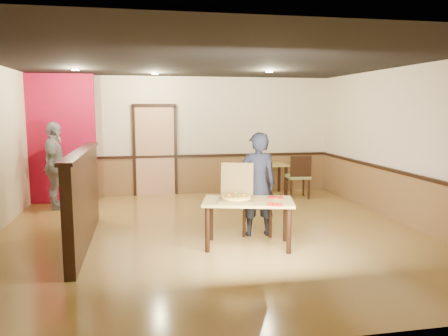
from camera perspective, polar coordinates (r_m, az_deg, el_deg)
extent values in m
plane|color=#A57F40|center=(7.33, -1.58, -8.52)|extent=(7.00, 7.00, 0.00)
plane|color=black|center=(7.07, -1.67, 13.79)|extent=(7.00, 7.00, 0.00)
plane|color=beige|center=(10.53, -4.67, 4.21)|extent=(7.00, 0.00, 7.00)
plane|color=beige|center=(8.37, 22.79, 2.67)|extent=(0.00, 7.00, 7.00)
cube|color=brown|center=(10.60, -4.60, -0.93)|extent=(7.00, 0.04, 0.90)
cube|color=black|center=(10.52, -4.62, 1.58)|extent=(7.00, 0.06, 0.06)
cube|color=brown|center=(8.48, 22.28, -3.73)|extent=(0.04, 7.00, 0.90)
cube|color=black|center=(8.39, 22.33, -0.59)|extent=(0.06, 7.00, 0.06)
cube|color=tan|center=(10.46, -8.99, 2.19)|extent=(0.90, 0.06, 2.10)
cube|color=black|center=(6.94, -17.89, -3.90)|extent=(0.14, 3.00, 1.40)
cube|color=black|center=(6.83, -18.15, 2.02)|extent=(0.20, 3.10, 0.05)
cube|color=#A50B2D|center=(10.13, -20.93, 3.57)|extent=(1.60, 0.20, 2.78)
cylinder|color=beige|center=(8.85, -18.84, 12.07)|extent=(0.14, 0.14, 0.02)
cylinder|color=beige|center=(9.48, -9.03, 12.08)|extent=(0.14, 0.14, 0.02)
cylinder|color=beige|center=(8.84, 5.95, 12.44)|extent=(0.14, 0.14, 0.02)
cube|color=tan|center=(6.51, 3.17, -4.38)|extent=(1.47, 1.05, 0.04)
cylinder|color=black|center=(6.33, -2.18, -8.04)|extent=(0.07, 0.07, 0.67)
cylinder|color=black|center=(6.90, -1.73, -6.68)|extent=(0.07, 0.07, 0.67)
cylinder|color=black|center=(6.33, 8.48, -8.12)|extent=(0.07, 0.07, 0.67)
cylinder|color=black|center=(6.91, 8.02, -6.75)|extent=(0.07, 0.07, 0.67)
cube|color=olive|center=(7.21, 4.35, -4.64)|extent=(0.62, 0.62, 0.07)
cube|color=black|center=(7.39, 4.36, -2.15)|extent=(0.48, 0.17, 0.49)
cylinder|color=black|center=(7.08, 2.63, -7.27)|extent=(0.05, 0.05, 0.44)
cylinder|color=black|center=(7.49, 2.70, -6.43)|extent=(0.05, 0.05, 0.44)
cylinder|color=black|center=(7.08, 6.06, -7.30)|extent=(0.05, 0.05, 0.44)
cylinder|color=black|center=(7.49, 5.94, -6.46)|extent=(0.05, 0.05, 0.44)
cube|color=olive|center=(9.94, 4.74, -1.63)|extent=(0.46, 0.46, 0.06)
cube|color=black|center=(9.72, 5.12, -0.45)|extent=(0.42, 0.06, 0.41)
cylinder|color=black|center=(10.21, 5.35, -2.78)|extent=(0.04, 0.04, 0.38)
cylinder|color=black|center=(9.88, 6.03, -3.15)|extent=(0.04, 0.04, 0.38)
cylinder|color=black|center=(10.10, 3.44, -2.87)|extent=(0.04, 0.04, 0.38)
cylinder|color=black|center=(9.76, 4.06, -3.25)|extent=(0.04, 0.04, 0.38)
cube|color=olive|center=(10.21, 9.61, -1.11)|extent=(0.53, 0.53, 0.06)
cube|color=black|center=(9.96, 10.01, 0.22)|extent=(0.48, 0.08, 0.47)
cylinder|color=black|center=(10.51, 10.34, -2.42)|extent=(0.05, 0.05, 0.43)
cylinder|color=black|center=(10.12, 11.01, -2.82)|extent=(0.05, 0.05, 0.43)
cylinder|color=black|center=(10.39, 8.18, -2.48)|extent=(0.05, 0.05, 0.43)
cylinder|color=black|center=(10.01, 8.78, -2.89)|extent=(0.05, 0.05, 0.43)
cube|color=tan|center=(10.55, 6.31, 0.46)|extent=(0.70, 0.70, 0.04)
cylinder|color=black|center=(10.28, 5.28, -1.79)|extent=(0.07, 0.07, 0.70)
cylinder|color=black|center=(10.78, 4.55, -1.33)|extent=(0.07, 0.07, 0.70)
cylinder|color=black|center=(10.43, 8.07, -1.70)|extent=(0.07, 0.07, 0.70)
cylinder|color=black|center=(10.93, 7.22, -1.25)|extent=(0.07, 0.07, 0.70)
imported|color=black|center=(7.07, 4.40, -2.15)|extent=(0.63, 0.43, 1.69)
imported|color=gray|center=(9.54, -21.23, 0.28)|extent=(0.48, 1.07, 1.80)
cube|color=brown|center=(6.45, 1.57, -4.13)|extent=(0.61, 0.61, 0.04)
cube|color=brown|center=(6.69, 1.72, -1.43)|extent=(0.50, 0.22, 0.49)
cylinder|color=#E1B051|center=(6.45, 1.57, -3.85)|extent=(0.58, 0.58, 0.03)
cube|color=red|center=(6.24, 6.68, -4.75)|extent=(0.27, 0.27, 0.00)
cylinder|color=white|center=(6.23, 6.42, -4.71)|extent=(0.06, 0.18, 0.01)
cube|color=white|center=(6.25, 6.94, -4.70)|extent=(0.07, 0.19, 0.00)
cube|color=red|center=(6.73, 6.76, -3.81)|extent=(0.29, 0.29, 0.01)
cylinder|color=white|center=(6.72, 6.51, -3.78)|extent=(0.07, 0.19, 0.01)
cube|color=white|center=(6.74, 7.00, -3.77)|extent=(0.08, 0.20, 0.00)
cylinder|color=#935A1A|center=(10.35, 5.80, 0.86)|extent=(0.06, 0.06, 0.15)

